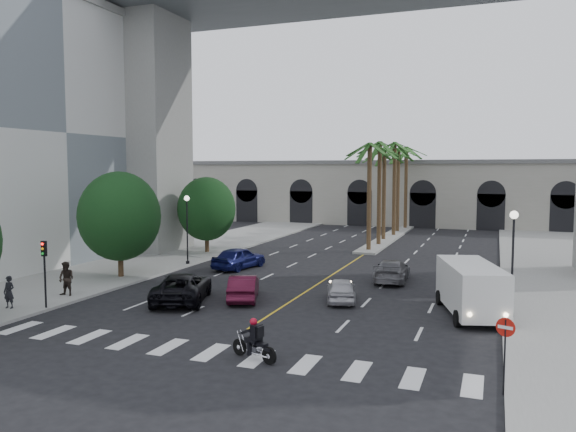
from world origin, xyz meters
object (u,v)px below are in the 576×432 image
object	(u,v)px
traffic_signal_far	(44,263)
motorcycle_rider	(255,341)
car_c	(182,287)
do_not_enter_sign	(505,339)
car_a	(341,289)
lamp_post_right	(513,254)
lamp_post_left_far	(187,224)
car_b	(244,287)
pedestrian_a	(9,292)
car_d	(392,271)
cargo_van	(471,287)
car_e	(239,258)
pedestrian_b	(66,279)

from	to	relation	value
traffic_signal_far	motorcycle_rider	distance (m)	13.83
car_c	do_not_enter_sign	distance (m)	18.34
car_a	car_c	bearing A→B (deg)	4.57
lamp_post_right	do_not_enter_sign	distance (m)	10.05
lamp_post_left_far	car_a	bearing A→B (deg)	-27.09
car_b	pedestrian_a	world-z (taller)	pedestrian_a
motorcycle_rider	do_not_enter_sign	bearing A→B (deg)	19.68
car_d	cargo_van	distance (m)	8.99
car_a	pedestrian_a	xyz separation A→B (m)	(-15.59, -8.10, 0.33)
lamp_post_right	traffic_signal_far	bearing A→B (deg)	-164.02
cargo_van	lamp_post_left_far	bearing A→B (deg)	143.01
pedestrian_a	car_d	bearing A→B (deg)	35.01
cargo_van	car_e	bearing A→B (deg)	138.02
traffic_signal_far	car_a	distance (m)	15.84
car_a	car_b	xyz separation A→B (m)	(-5.24, -1.59, 0.05)
car_b	pedestrian_a	bearing A→B (deg)	11.61
car_d	pedestrian_a	size ratio (longest dim) A/B	2.94
lamp_post_left_far	car_e	world-z (taller)	lamp_post_left_far
lamp_post_left_far	cargo_van	bearing A→B (deg)	-20.73
pedestrian_a	pedestrian_b	xyz separation A→B (m)	(0.75, 3.31, 0.14)
motorcycle_rider	pedestrian_a	xyz separation A→B (m)	(-15.01, 2.45, 0.25)
car_b	do_not_enter_sign	world-z (taller)	do_not_enter_sign
car_a	pedestrian_b	size ratio (longest dim) A/B	1.99
car_d	do_not_enter_sign	bearing A→B (deg)	107.93
lamp_post_left_far	pedestrian_a	xyz separation A→B (m)	(-1.57, -15.27, -2.23)
motorcycle_rider	pedestrian_b	world-z (taller)	pedestrian_b
pedestrian_b	do_not_enter_sign	bearing A→B (deg)	-15.38
car_e	cargo_van	distance (m)	18.48
lamp_post_left_far	lamp_post_right	distance (m)	24.16
lamp_post_left_far	motorcycle_rider	bearing A→B (deg)	-52.84
lamp_post_right	car_e	world-z (taller)	lamp_post_right
lamp_post_left_far	car_d	bearing A→B (deg)	-2.34
car_c	car_e	world-z (taller)	car_e
car_a	car_e	xyz separation A→B (m)	(-9.73, 7.27, 0.15)
traffic_signal_far	motorcycle_rider	bearing A→B (deg)	-13.58
car_d	car_e	world-z (taller)	car_e
traffic_signal_far	pedestrian_b	distance (m)	3.04
lamp_post_left_far	car_b	xyz separation A→B (m)	(8.77, -8.76, -2.51)
motorcycle_rider	cargo_van	xyz separation A→B (m)	(7.48, 9.80, 0.71)
car_a	car_d	distance (m)	6.74
lamp_post_right	pedestrian_a	distance (m)	25.53
lamp_post_left_far	lamp_post_right	xyz separation A→B (m)	(22.80, -8.00, 0.00)
traffic_signal_far	car_b	size ratio (longest dim) A/B	0.84
motorcycle_rider	pedestrian_b	distance (m)	15.39
lamp_post_right	car_b	bearing A→B (deg)	-176.92
traffic_signal_far	pedestrian_b	size ratio (longest dim) A/B	1.87
motorcycle_rider	car_b	world-z (taller)	motorcycle_rider
traffic_signal_far	car_a	bearing A→B (deg)	27.78
do_not_enter_sign	traffic_signal_far	bearing A→B (deg)	-168.87
pedestrian_a	car_b	bearing A→B (deg)	26.92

